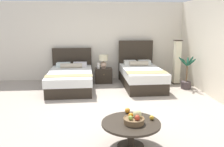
{
  "coord_description": "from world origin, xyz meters",
  "views": [
    {
      "loc": [
        -0.47,
        -5.2,
        1.99
      ],
      "look_at": [
        0.05,
        0.58,
        0.74
      ],
      "focal_mm": 38.38,
      "sensor_mm": 36.0,
      "label": 1
    }
  ],
  "objects_px": {
    "bed_near_window": "(71,78)",
    "fruit_bowl": "(134,119)",
    "bed_near_corner": "(141,76)",
    "floor_lamp_corner": "(177,62)",
    "nightstand": "(104,76)",
    "loose_apple": "(152,118)",
    "table_lamp": "(103,60)",
    "potted_palm": "(186,79)",
    "loose_orange": "(127,111)",
    "coffee_table": "(131,127)",
    "vase": "(98,66)"
  },
  "relations": [
    {
      "from": "floor_lamp_corner",
      "to": "table_lamp",
      "type": "bearing_deg",
      "value": 171.89
    },
    {
      "from": "bed_near_window",
      "to": "floor_lamp_corner",
      "type": "height_order",
      "value": "floor_lamp_corner"
    },
    {
      "from": "potted_palm",
      "to": "coffee_table",
      "type": "bearing_deg",
      "value": -124.3
    },
    {
      "from": "table_lamp",
      "to": "loose_orange",
      "type": "height_order",
      "value": "table_lamp"
    },
    {
      "from": "bed_near_window",
      "to": "fruit_bowl",
      "type": "distance_m",
      "value": 3.96
    },
    {
      "from": "bed_near_window",
      "to": "floor_lamp_corner",
      "type": "relative_size",
      "value": 1.55
    },
    {
      "from": "floor_lamp_corner",
      "to": "potted_palm",
      "type": "xyz_separation_m",
      "value": [
        0.1,
        -0.62,
        -0.42
      ]
    },
    {
      "from": "nightstand",
      "to": "bed_near_corner",
      "type": "bearing_deg",
      "value": -25.64
    },
    {
      "from": "bed_near_corner",
      "to": "nightstand",
      "type": "distance_m",
      "value": 1.29
    },
    {
      "from": "bed_near_window",
      "to": "table_lamp",
      "type": "relative_size",
      "value": 4.97
    },
    {
      "from": "table_lamp",
      "to": "potted_palm",
      "type": "distance_m",
      "value": 2.69
    },
    {
      "from": "bed_near_corner",
      "to": "loose_orange",
      "type": "bearing_deg",
      "value": -105.98
    },
    {
      "from": "nightstand",
      "to": "loose_apple",
      "type": "xyz_separation_m",
      "value": [
        0.56,
        -4.18,
        0.22
      ]
    },
    {
      "from": "vase",
      "to": "bed_near_corner",
      "type": "bearing_deg",
      "value": -21.24
    },
    {
      "from": "loose_apple",
      "to": "potted_palm",
      "type": "height_order",
      "value": "potted_palm"
    },
    {
      "from": "bed_near_corner",
      "to": "coffee_table",
      "type": "distance_m",
      "value": 3.81
    },
    {
      "from": "nightstand",
      "to": "table_lamp",
      "type": "bearing_deg",
      "value": 90.0
    },
    {
      "from": "coffee_table",
      "to": "floor_lamp_corner",
      "type": "xyz_separation_m",
      "value": [
        2.16,
        3.93,
        0.38
      ]
    },
    {
      "from": "coffee_table",
      "to": "bed_near_window",
      "type": "bearing_deg",
      "value": 108.74
    },
    {
      "from": "bed_near_window",
      "to": "floor_lamp_corner",
      "type": "distance_m",
      "value": 3.45
    },
    {
      "from": "bed_near_window",
      "to": "loose_orange",
      "type": "height_order",
      "value": "bed_near_window"
    },
    {
      "from": "loose_apple",
      "to": "floor_lamp_corner",
      "type": "xyz_separation_m",
      "value": [
        1.81,
        3.86,
        0.25
      ]
    },
    {
      "from": "bed_near_corner",
      "to": "table_lamp",
      "type": "xyz_separation_m",
      "value": [
        -1.16,
        0.58,
        0.42
      ]
    },
    {
      "from": "loose_orange",
      "to": "potted_palm",
      "type": "xyz_separation_m",
      "value": [
        2.25,
        2.91,
        -0.18
      ]
    },
    {
      "from": "coffee_table",
      "to": "bed_near_corner",
      "type": "bearing_deg",
      "value": 75.63
    },
    {
      "from": "floor_lamp_corner",
      "to": "fruit_bowl",
      "type": "bearing_deg",
      "value": -118.04
    },
    {
      "from": "coffee_table",
      "to": "fruit_bowl",
      "type": "relative_size",
      "value": 2.81
    },
    {
      "from": "vase",
      "to": "coffee_table",
      "type": "distance_m",
      "value": 4.23
    },
    {
      "from": "bed_near_corner",
      "to": "potted_palm",
      "type": "bearing_deg",
      "value": -16.25
    },
    {
      "from": "bed_near_window",
      "to": "loose_apple",
      "type": "relative_size",
      "value": 29.56
    },
    {
      "from": "nightstand",
      "to": "loose_apple",
      "type": "height_order",
      "value": "loose_apple"
    },
    {
      "from": "bed_near_corner",
      "to": "loose_apple",
      "type": "distance_m",
      "value": 3.67
    },
    {
      "from": "table_lamp",
      "to": "loose_apple",
      "type": "distance_m",
      "value": 4.25
    },
    {
      "from": "table_lamp",
      "to": "loose_apple",
      "type": "height_order",
      "value": "table_lamp"
    },
    {
      "from": "vase",
      "to": "loose_orange",
      "type": "bearing_deg",
      "value": -84.26
    },
    {
      "from": "bed_near_window",
      "to": "bed_near_corner",
      "type": "xyz_separation_m",
      "value": [
        2.2,
        0.0,
        0.04
      ]
    },
    {
      "from": "bed_near_corner",
      "to": "nightstand",
      "type": "relative_size",
      "value": 3.72
    },
    {
      "from": "bed_near_corner",
      "to": "potted_palm",
      "type": "distance_m",
      "value": 1.37
    },
    {
      "from": "nightstand",
      "to": "vase",
      "type": "height_order",
      "value": "vase"
    },
    {
      "from": "coffee_table",
      "to": "loose_orange",
      "type": "bearing_deg",
      "value": 89.58
    },
    {
      "from": "vase",
      "to": "floor_lamp_corner",
      "type": "distance_m",
      "value": 2.56
    },
    {
      "from": "vase",
      "to": "loose_apple",
      "type": "bearing_deg",
      "value": -79.96
    },
    {
      "from": "loose_orange",
      "to": "floor_lamp_corner",
      "type": "distance_m",
      "value": 4.14
    },
    {
      "from": "table_lamp",
      "to": "loose_orange",
      "type": "xyz_separation_m",
      "value": [
        0.21,
        -3.87,
        -0.29
      ]
    },
    {
      "from": "table_lamp",
      "to": "coffee_table",
      "type": "xyz_separation_m",
      "value": [
        0.21,
        -4.27,
        -0.42
      ]
    },
    {
      "from": "loose_apple",
      "to": "bed_near_corner",
      "type": "bearing_deg",
      "value": 80.73
    },
    {
      "from": "bed_near_corner",
      "to": "fruit_bowl",
      "type": "bearing_deg",
      "value": -103.54
    },
    {
      "from": "coffee_table",
      "to": "loose_apple",
      "type": "xyz_separation_m",
      "value": [
        0.35,
        0.07,
        0.13
      ]
    },
    {
      "from": "loose_orange",
      "to": "potted_palm",
      "type": "bearing_deg",
      "value": 52.23
    },
    {
      "from": "nightstand",
      "to": "vase",
      "type": "xyz_separation_m",
      "value": [
        -0.17,
        -0.04,
        0.34
      ]
    }
  ]
}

